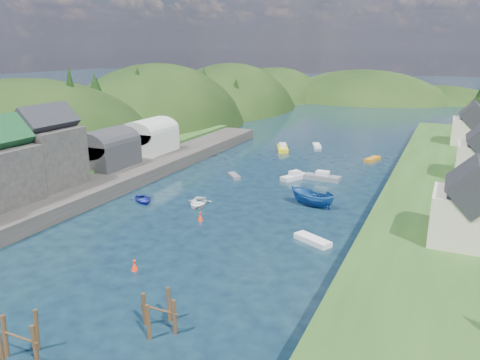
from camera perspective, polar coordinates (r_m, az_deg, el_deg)
The scene contains 14 objects.
ground at distance 81.97m, azimuth 6.40°, elevation 1.16°, with size 600.00×600.00×0.00m, color black.
hillside_left at distance 125.44m, azimuth -9.84°, elevation 2.44°, with size 44.00×245.56×52.00m.
far_hills at distance 203.26m, azimuth 17.79°, elevation 6.26°, with size 103.00×68.00×44.00m.
hill_trees at distance 93.37m, azimuth 9.53°, elevation 9.81°, with size 91.70×147.20×12.25m.
quay_left at distance 69.28m, azimuth -21.30°, elevation -1.77°, with size 12.00×110.00×2.00m, color #2D2B28.
terrace_left_grass at distance 74.27m, azimuth -25.12°, elevation -0.85°, with size 12.00×110.00×2.50m, color #234719.
boat_sheds at distance 83.27m, azimuth -13.30°, elevation 4.78°, with size 7.00×21.00×7.50m.
terrace_right at distance 68.32m, azimuth 23.96°, elevation -2.13°, with size 16.00×120.00×2.40m, color #234719.
right_bank_cottages at distance 75.37m, azimuth 26.78°, elevation 2.79°, with size 9.00×59.24×8.41m.
piling_cluster_near at distance 36.85m, azimuth -25.23°, elevation -17.69°, with size 3.42×3.17×3.74m.
piling_cluster_far at distance 37.47m, azimuth -9.81°, elevation -16.02°, with size 3.29×3.06×3.34m.
channel_buoy_near at distance 46.93m, azimuth -12.74°, elevation -10.13°, with size 0.70×0.70×1.10m.
channel_buoy_far at distance 58.38m, azimuth -4.87°, elevation -4.47°, with size 0.70×0.70×1.10m.
moored_boats at distance 59.68m, azimuth -2.45°, elevation -3.77°, with size 33.20×90.52×2.45m.
Camera 1 is at (24.39, -25.44, 20.81)m, focal length 35.00 mm.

